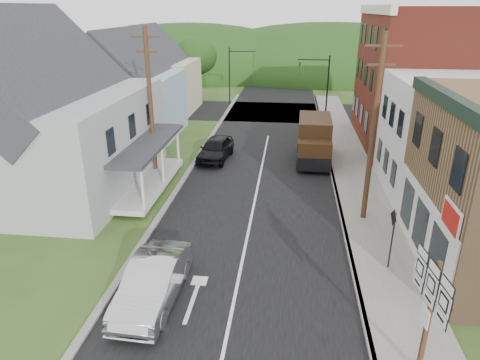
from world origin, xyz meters
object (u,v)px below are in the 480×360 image
(route_sign_cluster, at_px, (430,303))
(warning_sign, at_px, (393,231))
(silver_sedan, at_px, (153,282))
(dark_sedan, at_px, (216,149))
(delivery_van, at_px, (314,140))

(route_sign_cluster, distance_m, warning_sign, 5.47)
(silver_sedan, xyz_separation_m, warning_sign, (8.79, 3.01, 1.01))
(silver_sedan, distance_m, route_sign_cluster, 9.06)
(dark_sedan, height_order, route_sign_cluster, route_sign_cluster)
(silver_sedan, bearing_deg, dark_sedan, 93.34)
(dark_sedan, xyz_separation_m, route_sign_cluster, (8.99, -18.02, 1.77))
(delivery_van, bearing_deg, dark_sedan, -174.89)
(silver_sedan, xyz_separation_m, dark_sedan, (-0.44, 15.62, -0.01))
(dark_sedan, relative_size, route_sign_cluster, 1.24)
(route_sign_cluster, bearing_deg, delivery_van, 89.95)
(dark_sedan, distance_m, delivery_van, 6.81)
(silver_sedan, height_order, route_sign_cluster, route_sign_cluster)
(warning_sign, bearing_deg, route_sign_cluster, -97.91)
(silver_sedan, distance_m, warning_sign, 9.35)
(silver_sedan, bearing_deg, route_sign_cluster, -13.99)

